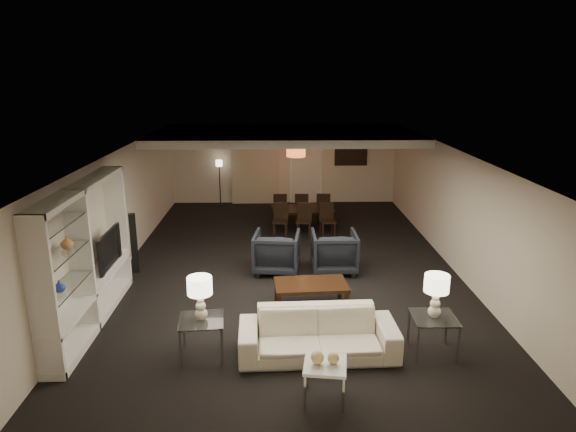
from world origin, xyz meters
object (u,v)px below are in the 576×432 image
(side_table_right, at_px, (432,335))
(vase_amber, at_px, (67,242))
(pendant_light, at_px, (296,152))
(floor_speaker, at_px, (134,243))
(dining_table, at_px, (303,218))
(chair_nm, at_px, (304,220))
(chair_fl, at_px, (280,207))
(chair_nl, at_px, (280,221))
(chair_nr, at_px, (328,220))
(vase_blue, at_px, (59,286))
(coffee_table, at_px, (311,295))
(floor_lamp, at_px, (220,183))
(table_lamp_right, at_px, (436,296))
(sofa, at_px, (318,334))
(armchair_left, at_px, (277,252))
(armchair_right, at_px, (334,251))
(chair_fm, at_px, (302,207))
(marble_table, at_px, (325,382))
(side_table_left, at_px, (202,338))
(table_lamp_left, at_px, (200,299))
(television, at_px, (103,249))
(chair_fr, at_px, (323,207))

(side_table_right, distance_m, vase_amber, 5.55)
(pendant_light, bearing_deg, floor_speaker, -132.42)
(dining_table, xyz_separation_m, chair_nm, (0.00, -0.65, 0.14))
(dining_table, height_order, chair_fl, chair_fl)
(chair_nl, distance_m, chair_nr, 1.20)
(vase_blue, relative_size, chair_nm, 0.21)
(coffee_table, bearing_deg, chair_nl, 97.07)
(floor_lamp, bearing_deg, table_lamp_right, -65.45)
(sofa, relative_size, floor_lamp, 1.63)
(armchair_left, relative_size, chair_nm, 1.13)
(pendant_light, height_order, armchair_right, pendant_light)
(chair_nl, distance_m, chair_fm, 1.43)
(chair_nm, distance_m, chair_fm, 1.30)
(marble_table, relative_size, vase_blue, 3.07)
(vase_amber, xyz_separation_m, chair_fm, (3.76, 6.57, -1.23))
(side_table_left, bearing_deg, floor_lamp, 94.23)
(coffee_table, height_order, floor_lamp, floor_lamp)
(side_table_left, xyz_separation_m, vase_blue, (-1.97, -0.03, 0.85))
(sofa, height_order, coffee_table, sofa)
(side_table_left, relative_size, chair_fm, 0.76)
(chair_fm, bearing_deg, dining_table, 92.19)
(side_table_left, distance_m, floor_lamp, 8.91)
(armchair_right, xyz_separation_m, side_table_left, (-2.30, -3.30, -0.13))
(armchair_left, height_order, chair_nl, armchair_left)
(armchair_right, distance_m, vase_blue, 5.46)
(armchair_left, relative_size, table_lamp_right, 1.44)
(chair_nm, height_order, chair_nr, same)
(floor_speaker, height_order, chair_fm, floor_speaker)
(floor_lamp, bearing_deg, coffee_table, -72.06)
(table_lamp_left, relative_size, chair_nr, 0.79)
(television, height_order, floor_lamp, floor_lamp)
(armchair_right, bearing_deg, television, 19.64)
(marble_table, bearing_deg, vase_amber, 157.84)
(side_table_right, relative_size, dining_table, 0.40)
(sofa, bearing_deg, vase_blue, 178.43)
(side_table_right, relative_size, television, 0.58)
(table_lamp_right, xyz_separation_m, marble_table, (-1.70, -1.10, -0.66))
(pendant_light, xyz_separation_m, chair_fl, (-0.45, -0.22, -1.50))
(vase_amber, distance_m, chair_nr, 6.95)
(vase_amber, distance_m, chair_fm, 7.67)
(sofa, distance_m, chair_fl, 6.98)
(television, height_order, floor_speaker, television)
(coffee_table, height_order, chair_fm, chair_fm)
(sofa, height_order, vase_amber, vase_amber)
(table_lamp_left, relative_size, chair_fr, 0.79)
(chair_fl, bearing_deg, vase_amber, 62.08)
(dining_table, height_order, floor_lamp, floor_lamp)
(vase_amber, xyz_separation_m, chair_nl, (3.16, 5.27, -1.23))
(pendant_light, distance_m, chair_fm, 1.52)
(vase_blue, bearing_deg, floor_speaker, 88.13)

